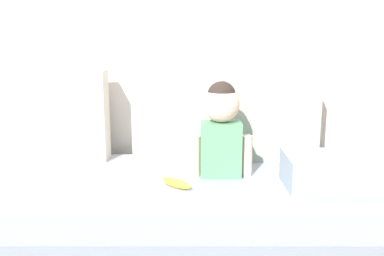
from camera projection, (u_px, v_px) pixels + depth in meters
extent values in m
plane|color=#93704C|center=(162.00, 245.00, 2.18)|extent=(12.00, 12.00, 0.00)
cube|color=silver|center=(167.00, 2.00, 2.49)|extent=(5.31, 0.10, 2.42)
cube|color=gray|center=(162.00, 225.00, 2.16)|extent=(2.11, 0.90, 0.22)
cube|color=#8C939E|center=(162.00, 191.00, 2.12)|extent=(2.05, 0.88, 0.13)
cube|color=beige|center=(59.00, 115.00, 2.40)|extent=(0.54, 0.16, 0.49)
cube|color=#99A393|center=(272.00, 118.00, 2.40)|extent=(0.52, 0.16, 0.46)
cube|color=#568E66|center=(222.00, 149.00, 2.13)|extent=(0.20, 0.12, 0.27)
sphere|color=beige|center=(223.00, 104.00, 2.08)|extent=(0.18, 0.18, 0.18)
sphere|color=#2D231E|center=(223.00, 96.00, 2.08)|extent=(0.14, 0.14, 0.14)
cylinder|color=beige|center=(196.00, 156.00, 2.14)|extent=(0.06, 0.06, 0.20)
cylinder|color=beige|center=(248.00, 156.00, 2.14)|extent=(0.06, 0.06, 0.20)
ellipsoid|color=yellow|center=(178.00, 183.00, 1.99)|extent=(0.16, 0.15, 0.04)
cube|color=#8E9EB2|center=(332.00, 171.00, 1.98)|extent=(0.40, 0.28, 0.15)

